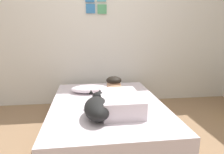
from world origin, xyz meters
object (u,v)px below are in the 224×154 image
Objects in this scene: pillow at (89,88)px; coffee_cup at (118,90)px; bed at (107,117)px; dog at (97,107)px; cell_phone at (95,111)px; person_lying at (118,97)px.

pillow is 4.16× the size of coffee_cup.
bed is 0.50m from coffee_cup.
coffee_cup reaches higher than bed.
dog is at bearing -112.86° from coffee_cup.
bed is 3.78× the size of pillow.
coffee_cup is at bearing -10.43° from pillow.
pillow is 3.71× the size of cell_phone.
pillow reaches higher than coffee_cup.
person_lying is (0.12, -0.13, 0.29)m from bed.
dog is 4.60× the size of coffee_cup.
coffee_cup is at bearing 81.10° from person_lying.
dog is (0.06, -0.88, 0.05)m from pillow.
bed is 0.52m from dog.
cell_phone is at bearing -120.60° from bed.
person_lying is at bearing -98.90° from coffee_cup.
pillow is at bearing 117.55° from person_lying.
pillow is at bearing 92.93° from cell_phone.
bed is at bearing -116.50° from coffee_cup.
bed is 0.37m from cell_phone.
dog reaches higher than bed.
coffee_cup is at bearing 67.14° from dog.
dog reaches higher than coffee_cup.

